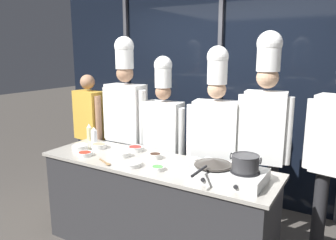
{
  "coord_description": "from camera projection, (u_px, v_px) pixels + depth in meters",
  "views": [
    {
      "loc": [
        1.56,
        -2.36,
        1.89
      ],
      "look_at": [
        0.0,
        0.25,
        1.25
      ],
      "focal_mm": 35.0,
      "sensor_mm": 36.0,
      "label": 1
    }
  ],
  "objects": [
    {
      "name": "prep_bowl_chicken",
      "position": [
        123.0,
        154.0,
        3.14
      ],
      "size": [
        0.14,
        0.14,
        0.05
      ],
      "color": "white",
      "rests_on": "demo_counter"
    },
    {
      "name": "prep_bowl_bell_pepper",
      "position": [
        135.0,
        148.0,
        3.3
      ],
      "size": [
        0.16,
        0.16,
        0.05
      ],
      "color": "white",
      "rests_on": "demo_counter"
    },
    {
      "name": "prep_bowl_rice",
      "position": [
        80.0,
        147.0,
        3.34
      ],
      "size": [
        0.16,
        0.16,
        0.05
      ],
      "color": "white",
      "rests_on": "demo_counter"
    },
    {
      "name": "prep_bowl_chili_flakes",
      "position": [
        85.0,
        154.0,
        3.16
      ],
      "size": [
        0.14,
        0.14,
        0.04
      ],
      "color": "white",
      "rests_on": "demo_counter"
    },
    {
      "name": "stock_pot",
      "position": [
        245.0,
        163.0,
        2.47
      ],
      "size": [
        0.23,
        0.21,
        0.12
      ],
      "color": "#333335",
      "rests_on": "portable_stove"
    },
    {
      "name": "prep_bowl_onion",
      "position": [
        187.0,
        165.0,
        2.84
      ],
      "size": [
        0.14,
        0.14,
        0.04
      ],
      "color": "white",
      "rests_on": "demo_counter"
    },
    {
      "name": "chef_line",
      "position": [
        215.0,
        131.0,
        3.29
      ],
      "size": [
        0.58,
        0.31,
        1.94
      ],
      "rotation": [
        0.0,
        0.0,
        3.33
      ],
      "color": "#2D3856",
      "rests_on": "ground_plane"
    },
    {
      "name": "chef_sous",
      "position": [
        163.0,
        128.0,
        3.68
      ],
      "size": [
        0.57,
        0.23,
        1.84
      ],
      "rotation": [
        0.0,
        0.0,
        3.16
      ],
      "color": "#4C4C51",
      "rests_on": "ground_plane"
    },
    {
      "name": "demo_counter",
      "position": [
        154.0,
        208.0,
        3.06
      ],
      "size": [
        2.24,
        0.66,
        0.9
      ],
      "color": "#2D2D30",
      "rests_on": "ground_plane"
    },
    {
      "name": "prep_bowl_noodles",
      "position": [
        132.0,
        164.0,
        2.88
      ],
      "size": [
        0.17,
        0.17,
        0.04
      ],
      "color": "white",
      "rests_on": "demo_counter"
    },
    {
      "name": "prep_bowl_shrimp",
      "position": [
        193.0,
        159.0,
        3.0
      ],
      "size": [
        0.1,
        0.1,
        0.03
      ],
      "color": "white",
      "rests_on": "demo_counter"
    },
    {
      "name": "chef_pastry",
      "position": [
        265.0,
        120.0,
        3.06
      ],
      "size": [
        0.5,
        0.25,
        2.07
      ],
      "rotation": [
        0.0,
        0.0,
        3.28
      ],
      "color": "#232326",
      "rests_on": "ground_plane"
    },
    {
      "name": "prep_bowl_scallions",
      "position": [
        158.0,
        168.0,
        2.78
      ],
      "size": [
        0.12,
        0.12,
        0.03
      ],
      "color": "white",
      "rests_on": "demo_counter"
    },
    {
      "name": "squeeze_bottle_clear",
      "position": [
        94.0,
        135.0,
        3.61
      ],
      "size": [
        0.07,
        0.07,
        0.17
      ],
      "color": "white",
      "rests_on": "demo_counter"
    },
    {
      "name": "frying_pan",
      "position": [
        213.0,
        162.0,
        2.6
      ],
      "size": [
        0.31,
        0.54,
        0.05
      ],
      "color": "#38332D",
      "rests_on": "portable_stove"
    },
    {
      "name": "serving_spoon_slotted",
      "position": [
        107.0,
        163.0,
        2.94
      ],
      "size": [
        0.21,
        0.11,
        0.02
      ],
      "color": "olive",
      "rests_on": "demo_counter"
    },
    {
      "name": "person_guest",
      "position": [
        89.0,
        124.0,
        4.21
      ],
      "size": [
        0.53,
        0.27,
        1.6
      ],
      "rotation": [
        0.0,
        0.0,
        2.99
      ],
      "color": "#232326",
      "rests_on": "ground_plane"
    },
    {
      "name": "portable_stove",
      "position": [
        229.0,
        174.0,
        2.56
      ],
      "size": [
        0.56,
        0.4,
        0.1
      ],
      "color": "silver",
      "rests_on": "demo_counter"
    },
    {
      "name": "window_wall_back",
      "position": [
        220.0,
        94.0,
        4.18
      ],
      "size": [
        5.13,
        0.09,
        2.7
      ],
      "color": "black",
      "rests_on": "ground_plane"
    },
    {
      "name": "chef_head",
      "position": [
        126.0,
        112.0,
        3.86
      ],
      "size": [
        0.61,
        0.24,
        2.05
      ],
      "rotation": [
        0.0,
        0.0,
        3.15
      ],
      "color": "#232326",
      "rests_on": "ground_plane"
    },
    {
      "name": "prep_bowl_soy_glaze",
      "position": [
        155.0,
        156.0,
        3.08
      ],
      "size": [
        0.12,
        0.12,
        0.05
      ],
      "color": "white",
      "rests_on": "demo_counter"
    },
    {
      "name": "prep_bowl_mushrooms",
      "position": [
        99.0,
        146.0,
        3.4
      ],
      "size": [
        0.16,
        0.16,
        0.05
      ],
      "color": "white",
      "rests_on": "demo_counter"
    },
    {
      "name": "squeeze_bottle_oil",
      "position": [
        89.0,
        132.0,
        3.69
      ],
      "size": [
        0.06,
        0.06,
        0.19
      ],
      "color": "beige",
      "rests_on": "demo_counter"
    }
  ]
}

